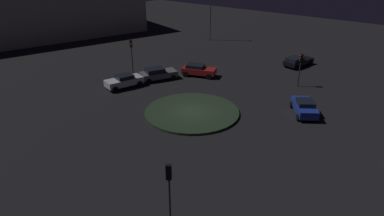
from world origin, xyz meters
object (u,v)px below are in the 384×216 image
object	(u,v)px
car_black	(298,61)
traffic_light_south	(132,50)
store_building	(30,10)
car_blue	(304,107)
car_grey	(158,73)
car_white	(124,81)
streetlamp_southwest	(211,4)
traffic_light_northeast	(169,185)
traffic_light_west	(300,64)
car_red	(198,70)

from	to	relation	value
car_black	traffic_light_south	world-z (taller)	traffic_light_south
store_building	car_black	bearing A→B (deg)	122.92
car_blue	car_grey	distance (m)	17.78
traffic_light_south	car_black	bearing A→B (deg)	65.31
car_white	car_blue	size ratio (longest dim) A/B	1.04
streetlamp_southwest	store_building	size ratio (longest dim) A/B	0.25
car_blue	car_grey	bearing A→B (deg)	-120.15
store_building	streetlamp_southwest	bearing A→B (deg)	140.61
car_white	traffic_light_northeast	bearing A→B (deg)	-109.49
car_black	car_grey	size ratio (longest dim) A/B	1.02
car_blue	traffic_light_west	xyz separation A→B (m)	(-6.70, -3.37, 1.99)
car_white	streetlamp_southwest	size ratio (longest dim) A/B	0.46
car_grey	traffic_light_northeast	size ratio (longest dim) A/B	1.06
traffic_light_west	car_white	bearing A→B (deg)	-29.50
traffic_light_south	traffic_light_west	size ratio (longest dim) A/B	1.13
car_white	traffic_light_northeast	xyz separation A→B (m)	(13.56, 18.76, 2.34)
car_black	traffic_light_south	size ratio (longest dim) A/B	1.10
traffic_light_northeast	streetlamp_southwest	distance (m)	45.02
store_building	traffic_light_northeast	bearing A→B (deg)	84.46
car_black	car_red	bearing A→B (deg)	156.27
car_white	car_grey	xyz separation A→B (m)	(-4.27, 1.26, -0.02)
traffic_light_west	traffic_light_northeast	bearing A→B (deg)	28.90
traffic_light_south	store_building	distance (m)	28.83
store_building	car_white	bearing A→B (deg)	94.21
traffic_light_west	car_grey	bearing A→B (deg)	-38.39
car_grey	car_red	bearing A→B (deg)	-10.93
car_red	streetlamp_southwest	xyz separation A→B (m)	(-16.14, -9.58, 5.33)
car_grey	store_building	bearing A→B (deg)	112.08
car_grey	traffic_light_west	world-z (taller)	traffic_light_west
traffic_light_west	store_building	distance (m)	47.22
car_black	traffic_light_northeast	bearing A→B (deg)	-157.36
car_grey	traffic_light_south	size ratio (longest dim) A/B	1.08
car_blue	streetlamp_southwest	xyz separation A→B (m)	(-18.71, -24.18, 5.36)
traffic_light_northeast	store_building	xyz separation A→B (m)	(-20.54, -50.01, 1.56)
car_red	traffic_light_northeast	xyz separation A→B (m)	(21.86, 14.37, 2.33)
car_white	streetlamp_southwest	distance (m)	25.54
car_white	streetlamp_southwest	world-z (taller)	streetlamp_southwest
car_white	store_building	size ratio (longest dim) A/B	0.11
traffic_light_northeast	car_red	bearing A→B (deg)	0.13
car_red	traffic_light_northeast	size ratio (longest dim) A/B	1.01
car_grey	car_black	bearing A→B (deg)	-9.54
traffic_light_west	traffic_light_northeast	size ratio (longest dim) A/B	0.87
streetlamp_southwest	car_red	bearing A→B (deg)	30.71
car_white	car_grey	size ratio (longest dim) A/B	0.97
car_grey	traffic_light_northeast	distance (m)	25.09
car_blue	traffic_light_south	world-z (taller)	traffic_light_south
car_red	car_blue	distance (m)	14.82
car_grey	streetlamp_southwest	world-z (taller)	streetlamp_southwest
streetlamp_southwest	car_black	bearing A→B (deg)	74.98
traffic_light_south	traffic_light_northeast	xyz separation A→B (m)	(17.42, 21.39, 0.04)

